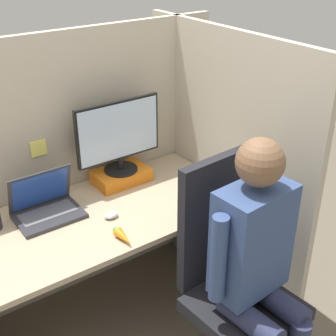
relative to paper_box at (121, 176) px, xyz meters
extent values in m
cube|color=#B7AD99|center=(-0.30, 0.15, 0.04)|extent=(2.08, 0.04, 1.59)
cube|color=#F4EA66|center=(-0.42, 0.13, 0.24)|extent=(0.09, 0.01, 0.09)
cube|color=#B7AD99|center=(0.51, -0.30, 0.04)|extent=(0.04, 1.36, 1.59)
cube|color=tan|center=(-0.30, -0.23, -0.05)|extent=(1.58, 0.72, 0.03)
cube|color=#4C4C51|center=(0.45, -0.23, -0.41)|extent=(0.03, 0.61, 0.69)
cube|color=orange|center=(0.00, 0.00, 0.00)|extent=(0.32, 0.21, 0.07)
cylinder|color=black|center=(0.00, 0.00, 0.04)|extent=(0.19, 0.19, 0.01)
cylinder|color=black|center=(0.00, 0.00, 0.09)|extent=(0.04, 0.04, 0.08)
cube|color=black|center=(0.00, 0.00, 0.28)|extent=(0.51, 0.02, 0.34)
cube|color=silver|center=(0.00, -0.01, 0.28)|extent=(0.49, 0.00, 0.32)
cube|color=#2D2D33|center=(-0.50, -0.11, -0.03)|extent=(0.33, 0.24, 0.02)
cube|color=#5B5B60|center=(-0.50, -0.09, -0.02)|extent=(0.28, 0.13, 0.00)
cube|color=#2D2D33|center=(-0.50, -0.03, 0.09)|extent=(0.33, 0.08, 0.23)
cube|color=#1E3D93|center=(-0.50, -0.04, 0.09)|extent=(0.29, 0.07, 0.20)
ellipsoid|color=silver|center=(-0.24, -0.30, -0.02)|extent=(0.07, 0.05, 0.03)
cube|color=black|center=(0.39, -0.27, -0.01)|extent=(0.04, 0.13, 0.06)
cone|color=orange|center=(-0.29, -0.52, -0.01)|extent=(0.05, 0.12, 0.05)
cylinder|color=green|center=(-0.29, -0.44, -0.01)|extent=(0.03, 0.02, 0.03)
cube|color=black|center=(0.08, -0.98, -0.31)|extent=(0.49, 0.49, 0.07)
cube|color=black|center=(0.10, -0.72, 0.05)|extent=(0.44, 0.08, 0.66)
cylinder|color=#282D4C|center=(-0.01, -1.10, -0.22)|extent=(0.13, 0.32, 0.11)
cylinder|color=#282D4C|center=(0.17, -1.09, -0.22)|extent=(0.13, 0.32, 0.11)
cube|color=#334775|center=(0.08, -0.98, 0.09)|extent=(0.35, 0.22, 0.52)
sphere|color=brown|center=(0.08, -0.98, 0.47)|extent=(0.20, 0.20, 0.20)
cylinder|color=#334775|center=(-0.12, -0.99, 0.09)|extent=(0.07, 0.07, 0.41)
cylinder|color=#334775|center=(0.29, -0.96, 0.09)|extent=(0.07, 0.07, 0.41)
camera|label=1|loc=(-1.17, -2.10, 1.31)|focal=50.00mm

